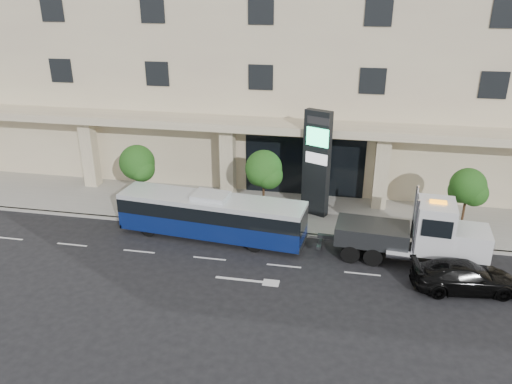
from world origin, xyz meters
TOP-DOWN VIEW (x-y plane):
  - ground at (0.00, 0.00)m, footprint 120.00×120.00m
  - sidewalk at (0.00, 5.00)m, footprint 120.00×6.00m
  - curb at (0.00, 2.00)m, footprint 120.00×0.30m
  - convention_center at (-0.00, 15.42)m, footprint 60.00×17.60m
  - tree_left at (-9.97, 3.59)m, footprint 2.27×2.20m
  - tree_mid at (-1.97, 3.59)m, footprint 2.28×2.20m
  - tree_right at (9.53, 3.59)m, footprint 2.10×2.00m
  - city_bus at (-4.53, 0.92)m, footprint 10.90×3.31m
  - tow_truck at (6.66, 0.23)m, footprint 8.67×2.67m
  - black_sedan at (8.70, -2.00)m, footprint 5.15×2.65m
  - signage_pylon at (1.01, 4.95)m, footprint 1.73×1.21m

SIDE VIEW (x-z plane):
  - ground at x=0.00m, z-range 0.00..0.00m
  - sidewalk at x=0.00m, z-range 0.00..0.15m
  - curb at x=0.00m, z-range 0.00..0.15m
  - black_sedan at x=8.70m, z-range 0.00..1.43m
  - city_bus at x=-4.53m, z-range 0.02..2.74m
  - tow_truck at x=6.66m, z-range -0.35..3.58m
  - tree_right at x=9.53m, z-range 1.01..5.06m
  - tree_left at x=-9.97m, z-range 1.00..5.22m
  - tree_mid at x=-1.97m, z-range 1.07..5.45m
  - signage_pylon at x=1.01m, z-range 0.20..6.79m
  - convention_center at x=0.00m, z-range -0.03..19.97m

